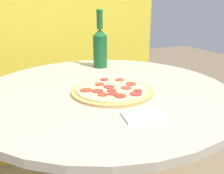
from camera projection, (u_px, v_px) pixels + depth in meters
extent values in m
cylinder|color=#B2A893|center=(105.00, 168.00, 1.09)|extent=(0.10, 0.10, 0.70)
cylinder|color=#B2A893|center=(104.00, 91.00, 0.97)|extent=(0.98, 0.98, 0.02)
cube|color=gold|center=(54.00, 38.00, 1.62)|extent=(1.48, 0.04, 1.67)
cylinder|color=tan|center=(112.00, 91.00, 0.92)|extent=(0.30, 0.30, 0.01)
cylinder|color=beige|center=(112.00, 89.00, 0.92)|extent=(0.26, 0.26, 0.01)
cylinder|color=#B23D32|center=(126.00, 88.00, 0.92)|extent=(0.04, 0.04, 0.00)
cylinder|color=#B63C35|center=(120.00, 80.00, 1.01)|extent=(0.04, 0.04, 0.00)
cylinder|color=#AC3532|center=(113.00, 93.00, 0.86)|extent=(0.03, 0.03, 0.00)
cylinder|color=#B73128|center=(104.00, 80.00, 1.01)|extent=(0.03, 0.03, 0.00)
cylinder|color=#AA342E|center=(112.00, 90.00, 0.89)|extent=(0.03, 0.03, 0.00)
cylinder|color=#B43630|center=(131.00, 84.00, 0.96)|extent=(0.04, 0.04, 0.00)
cylinder|color=#B23127|center=(120.00, 96.00, 0.84)|extent=(0.04, 0.04, 0.00)
cylinder|color=#B63C2A|center=(99.00, 84.00, 0.96)|extent=(0.04, 0.04, 0.00)
cylinder|color=#A73D29|center=(86.00, 90.00, 0.89)|extent=(0.04, 0.04, 0.00)
cylinder|color=#AB3730|center=(110.00, 87.00, 0.93)|extent=(0.04, 0.04, 0.00)
cylinder|color=#B13C2A|center=(103.00, 94.00, 0.85)|extent=(0.04, 0.04, 0.00)
cylinder|color=#B03131|center=(136.00, 94.00, 0.85)|extent=(0.04, 0.04, 0.00)
cylinder|color=#AE3134|center=(97.00, 91.00, 0.88)|extent=(0.04, 0.04, 0.00)
cylinder|color=#A5332C|center=(138.00, 91.00, 0.88)|extent=(0.03, 0.03, 0.00)
cylinder|color=#195628|center=(100.00, 52.00, 1.25)|extent=(0.07, 0.07, 0.16)
cone|color=#195628|center=(100.00, 32.00, 1.22)|extent=(0.07, 0.07, 0.03)
cylinder|color=#195628|center=(100.00, 20.00, 1.20)|extent=(0.03, 0.03, 0.08)
cylinder|color=#1E8438|center=(99.00, 10.00, 1.18)|extent=(0.03, 0.03, 0.01)
cube|color=white|center=(146.00, 115.00, 0.73)|extent=(0.14, 0.10, 0.01)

